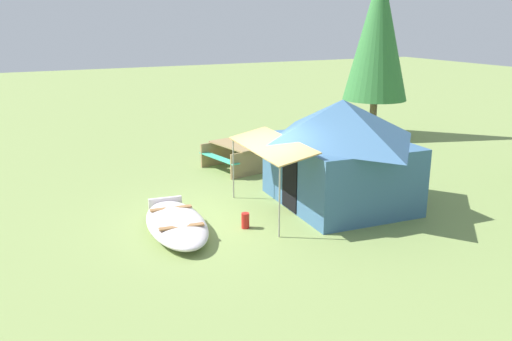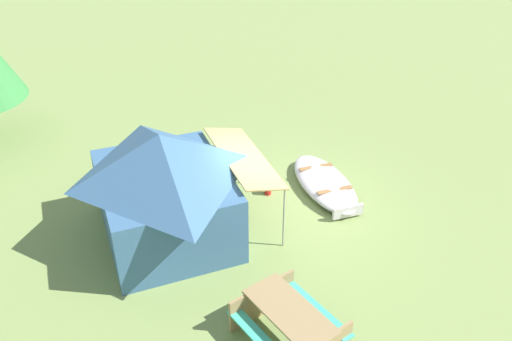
{
  "view_description": "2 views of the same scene",
  "coord_description": "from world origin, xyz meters",
  "views": [
    {
      "loc": [
        10.9,
        -4.95,
        4.55
      ],
      "look_at": [
        0.5,
        0.15,
        1.23
      ],
      "focal_mm": 37.5,
      "sensor_mm": 36.0,
      "label": 1
    },
    {
      "loc": [
        -9.56,
        4.94,
        7.94
      ],
      "look_at": [
        0.84,
        0.06,
        0.77
      ],
      "focal_mm": 37.28,
      "sensor_mm": 36.0,
      "label": 2
    }
  ],
  "objects": [
    {
      "name": "picnic_table",
      "position": [
        -3.74,
        1.54,
        0.5
      ],
      "size": [
        2.09,
        1.85,
        0.8
      ],
      "color": "#987B50",
      "rests_on": "ground_plane"
    },
    {
      "name": "cooler_box",
      "position": [
        0.4,
        1.76,
        0.17
      ],
      "size": [
        0.59,
        0.57,
        0.35
      ],
      "primitive_type": "cube",
      "rotation": [
        0.0,
        0.0,
        0.68
      ],
      "color": "#B13523",
      "rests_on": "ground_plane"
    },
    {
      "name": "fuel_can",
      "position": [
        0.76,
        -0.24,
        0.18
      ],
      "size": [
        0.25,
        0.25,
        0.35
      ],
      "primitive_type": "cylinder",
      "rotation": [
        0.0,
        0.0,
        2.24
      ],
      "color": "red",
      "rests_on": "ground_plane"
    },
    {
      "name": "beached_rowboat",
      "position": [
        0.31,
        -1.7,
        0.21
      ],
      "size": [
        3.08,
        1.59,
        0.39
      ],
      "color": "silver",
      "rests_on": "ground_plane"
    },
    {
      "name": "ground_plane",
      "position": [
        0.0,
        0.0,
        0.0
      ],
      "size": [
        80.0,
        80.0,
        0.0
      ],
      "primitive_type": "plane",
      "color": "#7D934F"
    },
    {
      "name": "canvas_cabin_tent",
      "position": [
        0.29,
        2.58,
        1.37
      ],
      "size": [
        3.81,
        4.09,
        2.65
      ],
      "color": "#3B6289",
      "rests_on": "ground_plane"
    }
  ]
}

